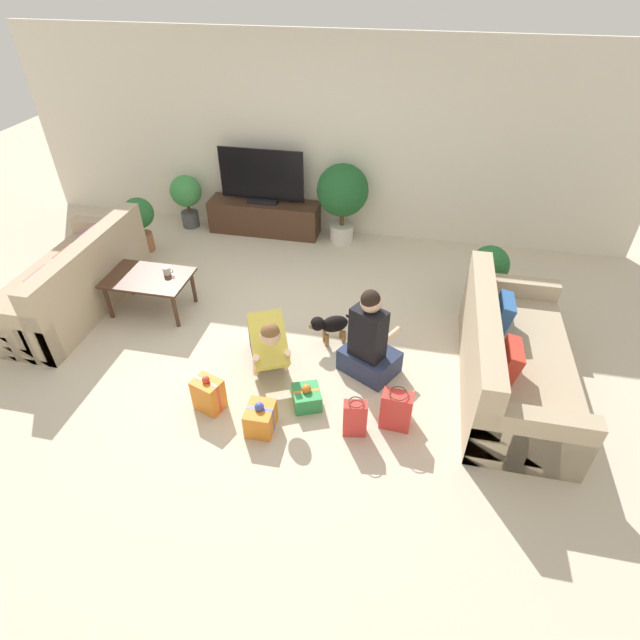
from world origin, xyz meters
The scene contains 20 objects.
ground_plane centered at (0.00, 0.00, 0.00)m, with size 16.00×16.00×0.00m, color beige.
wall_back centered at (0.00, 2.63, 1.30)m, with size 8.40×0.06×2.60m.
sofa_left centered at (-2.38, 0.12, 0.31)m, with size 0.92×2.05×0.86m.
sofa_right centered at (2.38, -0.23, 0.30)m, with size 0.92×2.05×0.86m.
coffee_table centered at (-1.48, 0.23, 0.39)m, with size 0.92×0.60×0.45m.
tv_console centered at (-0.78, 2.35, 0.23)m, with size 1.58×0.41×0.46m.
tv centered at (-0.78, 2.35, 0.80)m, with size 1.19×0.20×0.75m.
potted_plant_corner_left centered at (-2.24, 1.50, 0.47)m, with size 0.41×0.41×0.75m.
potted_plant_back_left centered at (-1.92, 2.30, 0.49)m, with size 0.45×0.45×0.77m.
potted_plant_back_right centered at (0.36, 2.30, 0.71)m, with size 0.70×0.70×1.11m.
potted_plant_corner_right centered at (2.24, 1.15, 0.47)m, with size 0.44×0.44×0.73m.
person_kneeling centered at (0.11, -0.48, 0.34)m, with size 0.62×0.84×0.79m.
person_sitting centered at (1.07, -0.31, 0.36)m, with size 0.65×0.62×0.98m.
dog centered at (0.62, 0.05, 0.24)m, with size 0.45×0.30×0.36m.
gift_box_a centered at (0.59, -0.86, 0.09)m, with size 0.33×0.33×0.24m.
gift_box_b centered at (0.26, -1.22, 0.13)m, with size 0.24×0.29×0.31m.
gift_box_c centered at (-0.27, -1.08, 0.16)m, with size 0.30×0.27×0.38m.
gift_bag_a centered at (1.06, -1.10, 0.18)m, with size 0.22×0.15×0.38m.
gift_bag_b centered at (1.40, -0.95, 0.19)m, with size 0.27×0.18×0.40m.
mug centered at (-1.28, 0.32, 0.49)m, with size 0.12×0.08×0.09m.
Camera 1 is at (1.36, -3.96, 3.42)m, focal length 28.00 mm.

